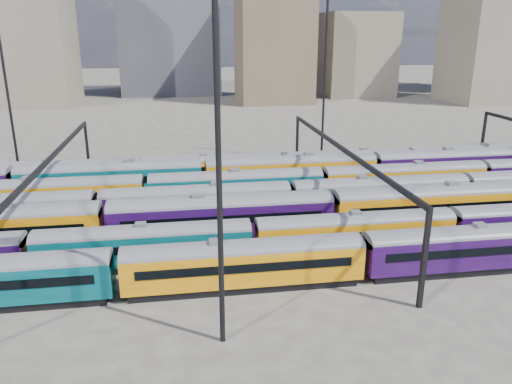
{
  "coord_description": "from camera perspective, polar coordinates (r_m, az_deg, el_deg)",
  "views": [
    {
      "loc": [
        -7.25,
        -50.8,
        19.75
      ],
      "look_at": [
        0.8,
        0.67,
        3.0
      ],
      "focal_mm": 35.0,
      "sensor_mm": 36.0,
      "label": 1
    }
  ],
  "objects": [
    {
      "name": "ground",
      "position": [
        54.99,
        -0.72,
        -3.23
      ],
      "size": [
        500.0,
        500.0,
        0.0
      ],
      "primitive_type": "plane",
      "color": "#47413C",
      "rests_on": "ground"
    },
    {
      "name": "rake_0",
      "position": [
        42.29,
        12.1,
        -6.61
      ],
      "size": [
        117.93,
        2.88,
        4.84
      ],
      "color": "black",
      "rests_on": "ground"
    },
    {
      "name": "rake_1",
      "position": [
        50.97,
        21.4,
        -3.31
      ],
      "size": [
        113.75,
        2.78,
        4.66
      ],
      "color": "black",
      "rests_on": "ground"
    },
    {
      "name": "rake_2",
      "position": [
        51.05,
        8.68,
        -1.68
      ],
      "size": [
        133.41,
        3.25,
        5.49
      ],
      "color": "black",
      "rests_on": "ground"
    },
    {
      "name": "rake_3",
      "position": [
        53.62,
        -6.81,
        -0.9
      ],
      "size": [
        143.46,
        3.0,
        5.04
      ],
      "color": "black",
      "rests_on": "ground"
    },
    {
      "name": "rake_4",
      "position": [
        58.49,
        -12.48,
        0.43
      ],
      "size": [
        124.77,
        3.04,
        5.12
      ],
      "color": "black",
      "rests_on": "ground"
    },
    {
      "name": "rake_5",
      "position": [
        63.66,
        -16.25,
        1.76
      ],
      "size": [
        112.31,
        3.29,
        5.55
      ],
      "color": "black",
      "rests_on": "ground"
    },
    {
      "name": "rake_6",
      "position": [
        68.18,
        -4.99,
        3.04
      ],
      "size": [
        93.97,
        2.76,
        4.62
      ],
      "color": "black",
      "rests_on": "ground"
    },
    {
      "name": "gantry_1",
      "position": [
        53.96,
        -22.29,
        2.57
      ],
      "size": [
        0.35,
        40.35,
        8.03
      ],
      "color": "black",
      "rests_on": "ground"
    },
    {
      "name": "gantry_2",
      "position": [
        55.19,
        9.61,
        3.99
      ],
      "size": [
        0.35,
        40.35,
        8.03
      ],
      "color": "black",
      "rests_on": "ground"
    },
    {
      "name": "mast_1",
      "position": [
        76.5,
        -26.75,
        11.64
      ],
      "size": [
        1.4,
        0.5,
        25.6
      ],
      "color": "black",
      "rests_on": "ground"
    },
    {
      "name": "mast_2",
      "position": [
        29.46,
        -4.37,
        6.46
      ],
      "size": [
        1.4,
        0.5,
        25.6
      ],
      "color": "black",
      "rests_on": "ground"
    },
    {
      "name": "mast_3",
      "position": [
        78.25,
        7.87,
        13.42
      ],
      "size": [
        1.4,
        0.5,
        25.6
      ],
      "color": "black",
      "rests_on": "ground"
    }
  ]
}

